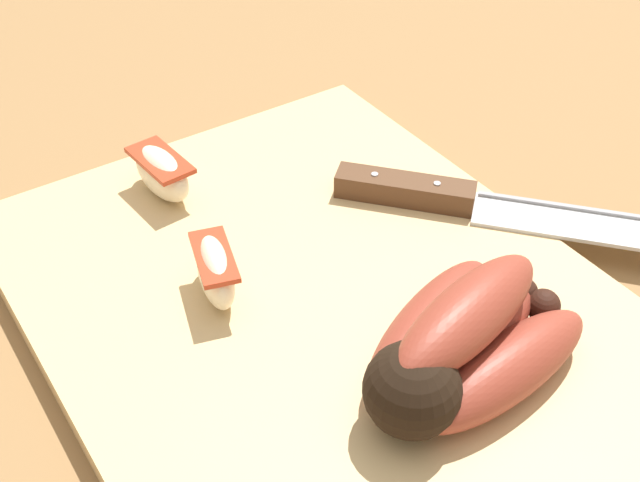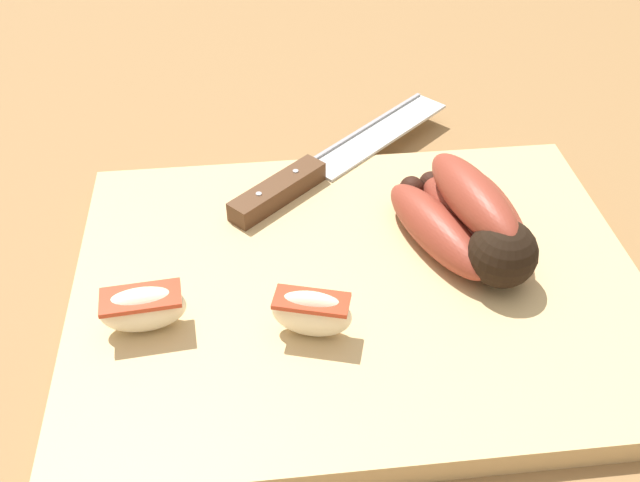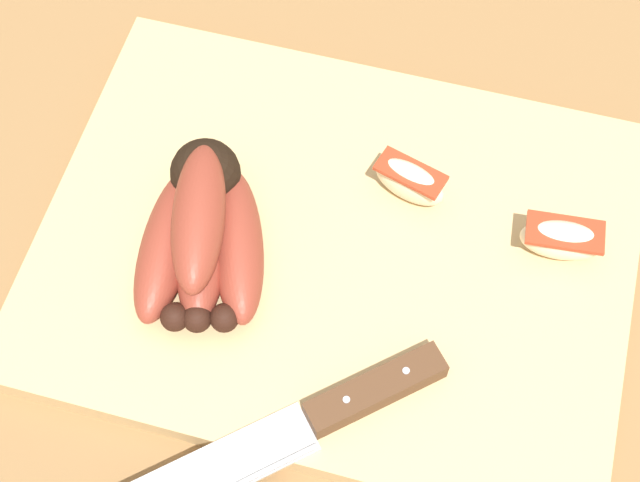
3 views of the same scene
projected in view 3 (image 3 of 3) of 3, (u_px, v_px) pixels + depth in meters
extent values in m
plane|color=olive|center=(336.00, 256.00, 0.73)|extent=(6.00, 6.00, 0.00)
cube|color=tan|center=(337.00, 249.00, 0.72)|extent=(0.43, 0.33, 0.02)
sphere|color=black|center=(206.00, 174.00, 0.71)|extent=(0.05, 0.05, 0.05)
ellipsoid|color=brown|center=(168.00, 244.00, 0.69)|extent=(0.05, 0.13, 0.04)
sphere|color=black|center=(175.00, 317.00, 0.66)|extent=(0.02, 0.02, 0.02)
ellipsoid|color=brown|center=(202.00, 244.00, 0.69)|extent=(0.07, 0.13, 0.04)
sphere|color=black|center=(197.00, 318.00, 0.66)|extent=(0.02, 0.02, 0.02)
ellipsoid|color=brown|center=(237.00, 245.00, 0.69)|extent=(0.08, 0.13, 0.04)
sphere|color=black|center=(224.00, 318.00, 0.66)|extent=(0.02, 0.02, 0.02)
ellipsoid|color=brown|center=(199.00, 217.00, 0.67)|extent=(0.07, 0.12, 0.04)
cylinder|color=white|center=(198.00, 248.00, 0.67)|extent=(0.02, 0.02, 0.00)
cube|color=#51331E|center=(376.00, 390.00, 0.65)|extent=(0.09, 0.08, 0.02)
cylinder|color=#B2B2B7|center=(406.00, 371.00, 0.64)|extent=(0.01, 0.01, 0.00)
cylinder|color=#B2B2B7|center=(346.00, 400.00, 0.64)|extent=(0.01, 0.01, 0.00)
ellipsoid|color=#F4E5C1|center=(409.00, 182.00, 0.71)|extent=(0.06, 0.04, 0.04)
cube|color=#B2381E|center=(411.00, 173.00, 0.70)|extent=(0.06, 0.04, 0.00)
ellipsoid|color=#F4E5C1|center=(562.00, 240.00, 0.69)|extent=(0.06, 0.03, 0.04)
cube|color=#B2381E|center=(565.00, 232.00, 0.68)|extent=(0.06, 0.03, 0.00)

